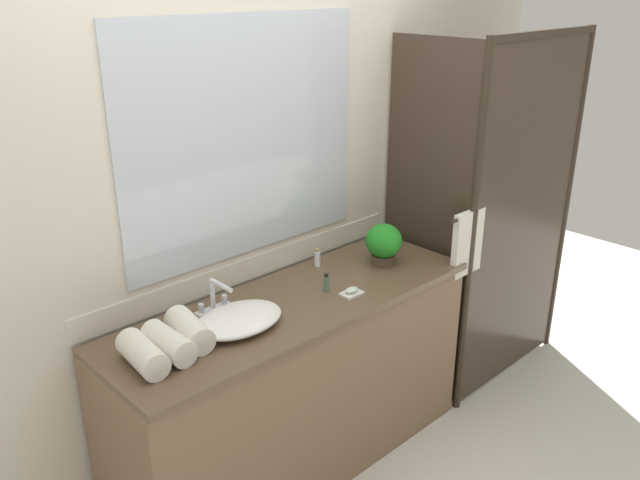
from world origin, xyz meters
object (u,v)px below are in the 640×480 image
object	(u,v)px
amenity_bottle_body_wash	(317,258)
rolled_towel_middle	(168,343)
faucet	(215,301)
soap_dish	(351,292)
sink_basin	(238,319)
potted_plant	(384,243)
rolled_towel_near_edge	(143,354)
amenity_bottle_shampoo	(326,283)
rolled_towel_far_edge	(189,330)

from	to	relation	value
amenity_bottle_body_wash	rolled_towel_middle	xyz separation A→B (m)	(-0.98, -0.22, 0.01)
faucet	soap_dish	size ratio (longest dim) A/B	1.70
sink_basin	potted_plant	xyz separation A→B (m)	(0.91, 0.01, 0.08)
rolled_towel_near_edge	sink_basin	bearing A→B (deg)	0.00
faucet	amenity_bottle_shampoo	world-z (taller)	faucet
potted_plant	faucet	bearing A→B (deg)	170.12
potted_plant	rolled_towel_far_edge	world-z (taller)	potted_plant
amenity_bottle_shampoo	amenity_bottle_body_wash	xyz separation A→B (m)	(0.16, 0.23, 0.00)
potted_plant	amenity_bottle_body_wash	xyz separation A→B (m)	(-0.26, 0.21, -0.07)
faucet	amenity_bottle_body_wash	xyz separation A→B (m)	(0.65, 0.05, -0.01)
amenity_bottle_shampoo	rolled_towel_far_edge	size ratio (longest dim) A/B	0.36
soap_dish	rolled_towel_far_edge	size ratio (longest dim) A/B	0.41
soap_dish	rolled_towel_far_edge	bearing A→B (deg)	169.07
rolled_towel_middle	rolled_towel_far_edge	world-z (taller)	rolled_towel_far_edge
sink_basin	rolled_towel_near_edge	distance (m)	0.44
sink_basin	rolled_towel_near_edge	size ratio (longest dim) A/B	1.59
sink_basin	soap_dish	size ratio (longest dim) A/B	3.94
rolled_towel_near_edge	rolled_towel_far_edge	bearing A→B (deg)	7.66
faucet	rolled_towel_near_edge	bearing A→B (deg)	-158.93
soap_dish	rolled_towel_middle	world-z (taller)	rolled_towel_middle
soap_dish	amenity_bottle_shampoo	size ratio (longest dim) A/B	1.14
amenity_bottle_shampoo	amenity_bottle_body_wash	size ratio (longest dim) A/B	0.96
soap_dish	amenity_bottle_shampoo	bearing A→B (deg)	118.59
soap_dish	sink_basin	bearing A→B (deg)	167.87
amenity_bottle_body_wash	amenity_bottle_shampoo	bearing A→B (deg)	-125.17
sink_basin	soap_dish	xyz separation A→B (m)	(0.55, -0.12, -0.02)
potted_plant	amenity_bottle_body_wash	world-z (taller)	potted_plant
faucet	rolled_towel_near_edge	world-z (taller)	faucet
amenity_bottle_shampoo	amenity_bottle_body_wash	world-z (taller)	amenity_bottle_body_wash
sink_basin	potted_plant	world-z (taller)	potted_plant
potted_plant	amenity_bottle_shampoo	world-z (taller)	potted_plant
sink_basin	rolled_towel_far_edge	bearing A→B (deg)	172.16
sink_basin	amenity_bottle_body_wash	bearing A→B (deg)	18.68
faucet	soap_dish	distance (m)	0.62
sink_basin	faucet	world-z (taller)	faucet
faucet	soap_dish	bearing A→B (deg)	-27.53
potted_plant	rolled_towel_near_edge	world-z (taller)	potted_plant
sink_basin	amenity_bottle_shampoo	distance (m)	0.49
sink_basin	amenity_bottle_shampoo	xyz separation A→B (m)	(0.49, -0.01, 0.01)
potted_plant	soap_dish	xyz separation A→B (m)	(-0.36, -0.13, -0.10)
potted_plant	amenity_bottle_body_wash	bearing A→B (deg)	140.52
amenity_bottle_body_wash	potted_plant	bearing A→B (deg)	-39.48
rolled_towel_far_edge	potted_plant	bearing A→B (deg)	-1.05
sink_basin	faucet	bearing A→B (deg)	90.00
faucet	soap_dish	world-z (taller)	faucet
faucet	amenity_bottle_shampoo	xyz separation A→B (m)	(0.49, -0.18, -0.01)
faucet	rolled_towel_near_edge	distance (m)	0.47
sink_basin	rolled_towel_far_edge	xyz separation A→B (m)	(-0.21, 0.03, 0.02)
rolled_towel_near_edge	potted_plant	bearing A→B (deg)	0.38
soap_dish	amenity_bottle_body_wash	xyz separation A→B (m)	(0.11, 0.34, 0.03)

